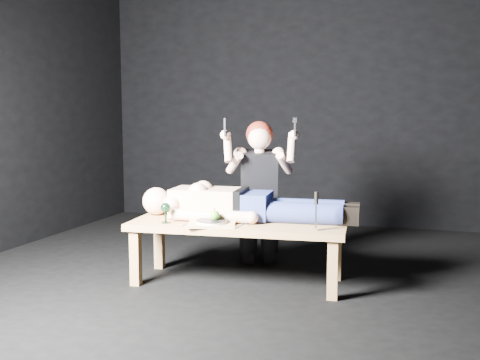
{
  "coord_description": "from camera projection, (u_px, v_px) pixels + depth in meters",
  "views": [
    {
      "loc": [
        1.02,
        -3.76,
        1.22
      ],
      "look_at": [
        -0.2,
        0.11,
        0.75
      ],
      "focal_mm": 42.07,
      "sensor_mm": 36.0,
      "label": 1
    }
  ],
  "objects": [
    {
      "name": "kneeling_woman",
      "position": [
        259.0,
        191.0,
        4.58
      ],
      "size": [
        0.81,
        0.87,
        1.21
      ],
      "primitive_type": null,
      "rotation": [
        0.0,
        0.0,
        0.28
      ],
      "color": "black",
      "rests_on": "ground"
    },
    {
      "name": "goblet",
      "position": [
        166.0,
        213.0,
        4.02
      ],
      "size": [
        0.08,
        0.08,
        0.15
      ],
      "primitive_type": null,
      "rotation": [
        0.0,
        0.0,
        0.08
      ],
      "color": "black",
      "rests_on": "table"
    },
    {
      "name": "plate",
      "position": [
        212.0,
        222.0,
        3.93
      ],
      "size": [
        0.27,
        0.27,
        0.02
      ],
      "primitive_type": "cylinder",
      "rotation": [
        0.0,
        0.0,
        0.3
      ],
      "color": "white",
      "rests_on": "serving_tray"
    },
    {
      "name": "serving_tray",
      "position": [
        212.0,
        224.0,
        3.93
      ],
      "size": [
        0.38,
        0.32,
        0.02
      ],
      "primitive_type": "cube",
      "rotation": [
        0.0,
        0.0,
        0.3
      ],
      "color": "tan",
      "rests_on": "table"
    },
    {
      "name": "back_wall",
      "position": [
        323.0,
        90.0,
        6.2
      ],
      "size": [
        5.0,
        0.0,
        5.0
      ],
      "primitive_type": "plane",
      "rotation": [
        1.57,
        0.0,
        0.0
      ],
      "color": "black",
      "rests_on": "ground"
    },
    {
      "name": "ground",
      "position": [
        262.0,
        287.0,
        4.01
      ],
      "size": [
        5.0,
        5.0,
        0.0
      ],
      "primitive_type": "plane",
      "color": "black",
      "rests_on": "ground"
    },
    {
      "name": "apple",
      "position": [
        215.0,
        215.0,
        3.93
      ],
      "size": [
        0.07,
        0.07,
        0.07
      ],
      "primitive_type": "sphere",
      "color": "#56A320",
      "rests_on": "plate"
    },
    {
      "name": "fork_flat",
      "position": [
        186.0,
        224.0,
        3.98
      ],
      "size": [
        0.02,
        0.17,
        0.01
      ],
      "primitive_type": "cube",
      "rotation": [
        0.0,
        0.0,
        -0.05
      ],
      "color": "#B2B2B7",
      "rests_on": "table"
    },
    {
      "name": "lying_man",
      "position": [
        248.0,
        201.0,
        4.17
      ],
      "size": [
        1.62,
        0.61,
        0.27
      ],
      "primitive_type": null,
      "rotation": [
        0.0,
        0.0,
        0.08
      ],
      "color": "#D6A687",
      "rests_on": "table"
    },
    {
      "name": "spoon_flat",
      "position": [
        243.0,
        224.0,
        3.98
      ],
      "size": [
        0.14,
        0.12,
        0.01
      ],
      "primitive_type": "cube",
      "rotation": [
        0.0,
        0.0,
        0.89
      ],
      "color": "#B2B2B7",
      "rests_on": "table"
    },
    {
      "name": "knife_flat",
      "position": [
        239.0,
        226.0,
        3.91
      ],
      "size": [
        0.03,
        0.17,
        0.01
      ],
      "primitive_type": "cube",
      "rotation": [
        0.0,
        0.0,
        -0.1
      ],
      "color": "#B2B2B7",
      "rests_on": "table"
    },
    {
      "name": "carving_knife",
      "position": [
        316.0,
        211.0,
        3.75
      ],
      "size": [
        0.04,
        0.04,
        0.26
      ],
      "primitive_type": null,
      "rotation": [
        0.0,
        0.0,
        0.08
      ],
      "color": "#B2B2B7",
      "rests_on": "table"
    },
    {
      "name": "table",
      "position": [
        238.0,
        252.0,
        4.09
      ],
      "size": [
        1.6,
        0.7,
        0.45
      ],
      "primitive_type": "cube",
      "rotation": [
        0.0,
        0.0,
        0.08
      ],
      "color": "#9F7F4D",
      "rests_on": "ground"
    }
  ]
}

